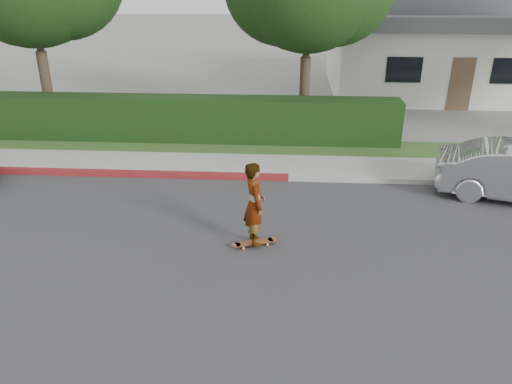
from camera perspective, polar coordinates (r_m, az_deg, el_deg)
ground at (r=9.93m, az=-2.24°, el=-7.63°), size 120.00×120.00×0.00m
road at (r=9.93m, az=-2.24°, el=-7.61°), size 60.00×8.00×0.01m
curb_far at (r=13.55m, az=-0.50°, el=1.75°), size 60.00×0.20×0.15m
curb_red_section at (r=14.76m, az=-20.27°, el=2.12°), size 12.00×0.21×0.15m
sidewalk_far at (r=14.39m, az=-0.24°, el=3.04°), size 60.00×1.60×0.12m
planting_strip at (r=15.89m, az=0.15°, el=5.07°), size 60.00×1.60×0.10m
hedge at (r=16.70m, az=-10.15°, el=8.14°), size 15.00×1.00×1.50m
house at (r=25.60m, az=20.50°, el=15.58°), size 10.60×8.60×4.30m
skateboard at (r=10.30m, az=-0.18°, el=-5.79°), size 0.97×0.52×0.09m
skateboarder at (r=9.90m, az=-0.19°, el=-1.35°), size 0.58×0.73×1.74m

